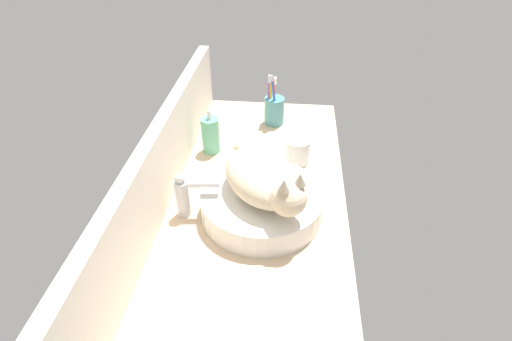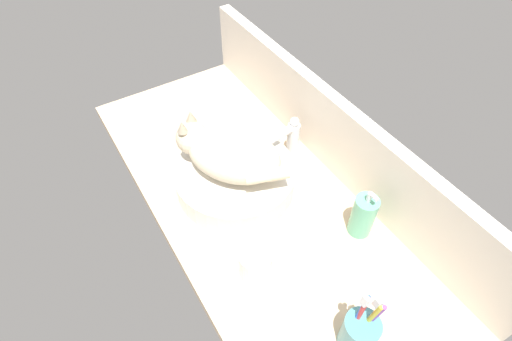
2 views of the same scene
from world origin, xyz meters
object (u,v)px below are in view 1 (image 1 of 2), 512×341
Objects in this scene: sink_basin at (262,203)px; toothbrush_cup at (274,109)px; faucet at (186,193)px; soap_dispenser at (211,135)px; cat at (265,179)px; water_glass at (298,152)px.

toothbrush_cup is at bearing -0.18° from sink_basin.
sink_basin is 2.40× the size of faucet.
soap_dispenser is (31.40, -0.36, -1.19)cm from faucet.
faucet is (-1.21, 20.52, -5.41)cm from cat.
toothbrush_cup is (50.89, 0.70, -7.16)cm from cat.
soap_dispenser reaches higher than water_glass.
water_glass is (27.63, -28.89, -3.75)cm from faucet.
water_glass is at bearing -46.27° from faucet.
sink_basin is 1.74× the size of toothbrush_cup.
soap_dispenser is at bearing 33.53° from sink_basin.
water_glass is (-3.77, -28.53, -2.56)cm from soap_dispenser.
faucet is at bearing 179.35° from soap_dispenser.
sink_basin is 1.08× the size of cat.
toothbrush_cup reaches higher than soap_dispenser.
sink_basin is 35.04cm from soap_dispenser.
cat reaches higher than sink_basin.
water_glass is (26.42, -8.37, -9.16)cm from cat.
faucet is at bearing 159.18° from toothbrush_cup.
toothbrush_cup is at bearing -43.22° from soap_dispenser.
cat is at bearing -179.21° from toothbrush_cup.
faucet reaches higher than water_glass.
cat is at bearing 162.43° from water_glass.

